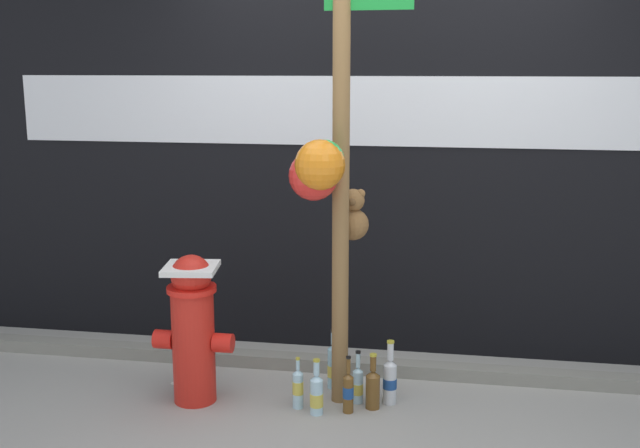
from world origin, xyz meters
TOP-DOWN VIEW (x-y plane):
  - ground_plane at (0.00, 0.00)m, footprint 14.00×14.00m
  - building_wall at (-0.00, 1.31)m, footprint 10.00×0.21m
  - curb_strip at (0.00, 0.83)m, footprint 8.00×0.12m
  - memorial_post at (-0.21, 0.35)m, footprint 0.62×0.53m
  - fire_hydrant at (-0.95, 0.28)m, footprint 0.44×0.31m
  - bottle_0 at (0.12, 0.43)m, footprint 0.08×0.08m
  - bottle_1 at (-0.25, 0.23)m, footprint 0.07×0.07m
  - bottle_2 at (-0.37, 0.29)m, footprint 0.06×0.06m
  - bottle_3 at (-0.22, 0.58)m, footprint 0.07×0.07m
  - bottle_4 at (0.03, 0.35)m, footprint 0.08×0.08m
  - bottle_5 at (-0.06, 0.40)m, footprint 0.06×0.06m
  - bottle_6 at (-0.09, 0.28)m, footprint 0.06×0.06m
  - litter_0 at (-1.12, 0.52)m, footprint 0.09×0.14m

SIDE VIEW (x-z plane):
  - ground_plane at x=0.00m, z-range 0.00..0.00m
  - litter_0 at x=-1.12m, z-range 0.00..0.01m
  - curb_strip at x=0.00m, z-range 0.00..0.08m
  - bottle_5 at x=-0.06m, z-range -0.04..0.26m
  - bottle_1 at x=-0.25m, z-range -0.04..0.27m
  - bottle_2 at x=-0.37m, z-range -0.03..0.26m
  - bottle_6 at x=-0.09m, z-range -0.04..0.28m
  - bottle_4 at x=0.03m, z-range -0.04..0.28m
  - bottle_3 at x=-0.22m, z-range -0.04..0.31m
  - bottle_0 at x=0.12m, z-range -0.04..0.32m
  - fire_hydrant at x=-0.95m, z-range 0.02..0.85m
  - memorial_post at x=-0.21m, z-range 0.12..2.78m
  - building_wall at x=0.00m, z-range 0.00..3.58m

